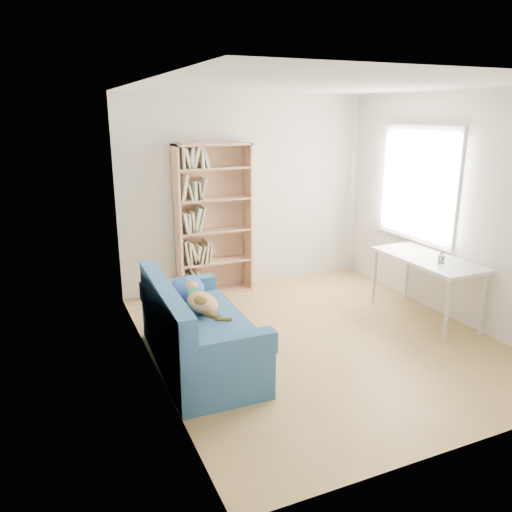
{
  "coord_description": "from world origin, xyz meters",
  "views": [
    {
      "loc": [
        -2.59,
        -4.26,
        2.35
      ],
      "look_at": [
        -0.5,
        0.52,
        0.85
      ],
      "focal_mm": 35.0,
      "sensor_mm": 36.0,
      "label": 1
    }
  ],
  "objects": [
    {
      "name": "pen_cup",
      "position": [
        1.41,
        -0.22,
        0.8
      ],
      "size": [
        0.08,
        0.08,
        0.15
      ],
      "color": "white",
      "rests_on": "desk"
    },
    {
      "name": "sofa",
      "position": [
        -1.36,
        0.01,
        0.33
      ],
      "size": [
        0.86,
        1.73,
        0.85
      ],
      "rotation": [
        0.0,
        0.0,
        -0.02
      ],
      "color": "navy",
      "rests_on": "ground"
    },
    {
      "name": "desk",
      "position": [
        1.42,
        -0.01,
        0.68
      ],
      "size": [
        0.61,
        1.34,
        0.75
      ],
      "color": "white",
      "rests_on": "ground"
    },
    {
      "name": "ground",
      "position": [
        0.0,
        0.0,
        0.0
      ],
      "size": [
        4.0,
        4.0,
        0.0
      ],
      "primitive_type": "plane",
      "color": "#A18049",
      "rests_on": "ground"
    },
    {
      "name": "bookshelf",
      "position": [
        -0.54,
        1.83,
        0.91
      ],
      "size": [
        0.99,
        0.31,
        1.99
      ],
      "color": "tan",
      "rests_on": "ground"
    },
    {
      "name": "room_shell",
      "position": [
        0.1,
        0.03,
        1.64
      ],
      "size": [
        3.54,
        4.04,
        2.62
      ],
      "color": "silver",
      "rests_on": "ground"
    }
  ]
}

